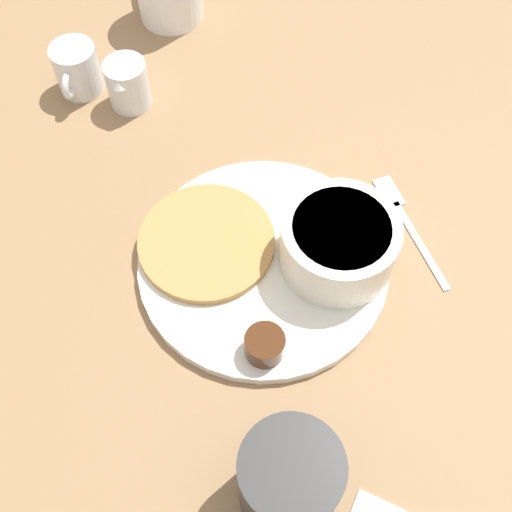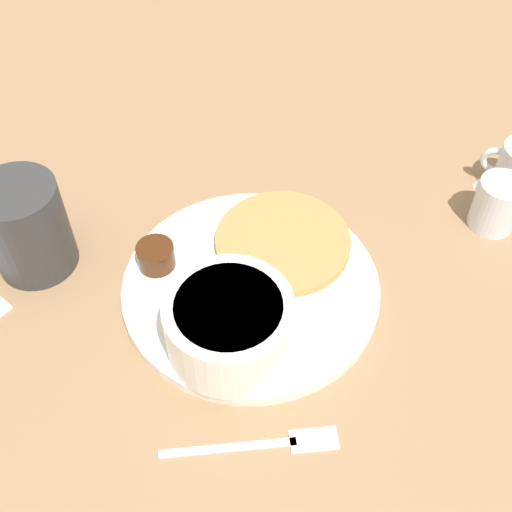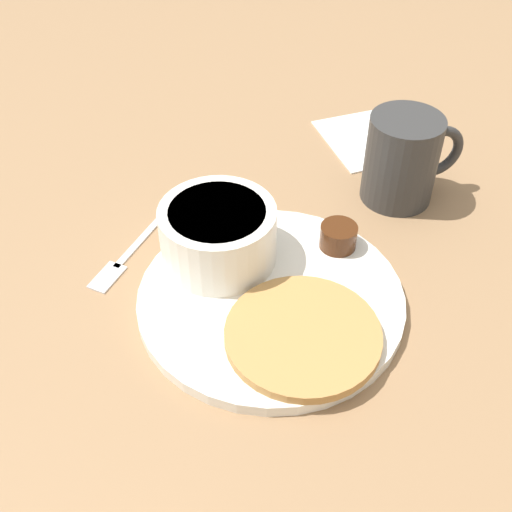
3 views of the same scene
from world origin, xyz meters
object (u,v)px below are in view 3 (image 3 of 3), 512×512
object	(u,v)px
plate	(271,299)
coffee_mug	(404,159)
fork	(127,254)
bowl	(218,233)

from	to	relation	value
plate	coffee_mug	world-z (taller)	coffee_mug
coffee_mug	fork	bearing A→B (deg)	100.20
plate	coffee_mug	xyz separation A→B (m)	(0.14, -0.17, 0.04)
plate	fork	size ratio (longest dim) A/B	1.92
plate	coffee_mug	bearing A→B (deg)	-50.14
coffee_mug	fork	xyz separation A→B (m)	(-0.05, 0.30, -0.05)
plate	bowl	size ratio (longest dim) A/B	2.22
plate	fork	bearing A→B (deg)	56.79
bowl	fork	world-z (taller)	bowl
bowl	fork	distance (m)	0.10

